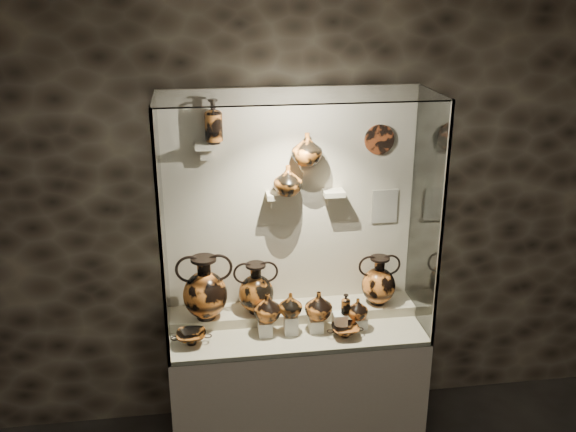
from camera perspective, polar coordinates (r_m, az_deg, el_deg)
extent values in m
cube|color=black|center=(4.35, 0.20, 0.98)|extent=(5.00, 0.02, 3.20)
cube|color=beige|center=(4.61, 0.78, -14.57)|extent=(1.70, 0.60, 0.80)
cube|color=#C4B798|center=(4.39, 0.80, -10.12)|extent=(1.68, 0.58, 0.03)
cube|color=#C4B798|center=(4.52, 0.46, -8.63)|extent=(1.70, 0.25, 0.10)
cube|color=beige|center=(4.34, 0.20, 0.96)|extent=(1.70, 0.03, 1.60)
cube|color=white|center=(3.78, 1.56, -2.08)|extent=(1.70, 0.01, 1.60)
cube|color=white|center=(4.01, -11.16, -1.10)|extent=(0.01, 0.60, 1.60)
cube|color=white|center=(4.26, 12.17, 0.09)|extent=(0.01, 0.60, 1.60)
cube|color=white|center=(3.84, 0.92, 10.67)|extent=(1.70, 0.60, 0.01)
cube|color=gray|center=(3.74, -11.25, -2.70)|extent=(0.02, 0.02, 1.60)
cube|color=gray|center=(4.00, 13.48, -1.33)|extent=(0.02, 0.02, 1.60)
cube|color=silver|center=(4.29, -2.03, -9.92)|extent=(0.09, 0.09, 0.10)
cube|color=silver|center=(4.30, 0.25, -9.59)|extent=(0.09, 0.09, 0.13)
cube|color=silver|center=(4.34, 2.50, -9.65)|extent=(0.09, 0.09, 0.09)
cube|color=silver|center=(4.36, 4.60, -9.31)|extent=(0.09, 0.09, 0.12)
cube|color=silver|center=(4.40, 6.40, -9.38)|extent=(0.09, 0.09, 0.08)
cube|color=beige|center=(4.10, -7.30, 6.19)|extent=(0.14, 0.12, 0.04)
cube|color=beige|center=(4.23, -0.99, 1.84)|extent=(0.14, 0.12, 0.04)
cube|color=beige|center=(4.20, 1.72, 4.56)|extent=(0.10, 0.12, 0.04)
cube|color=beige|center=(4.29, 4.06, 2.07)|extent=(0.14, 0.12, 0.04)
imported|color=orange|center=(4.23, -1.84, -8.10)|extent=(0.23, 0.23, 0.19)
imported|color=#AA5A1E|center=(4.23, 0.22, -7.87)|extent=(0.20, 0.20, 0.16)
imported|color=orange|center=(4.28, 2.73, -7.92)|extent=(0.21, 0.21, 0.19)
imported|color=orange|center=(4.32, 6.19, -8.19)|extent=(0.17, 0.17, 0.15)
imported|color=#AA5A1E|center=(4.16, -0.01, 3.21)|extent=(0.24, 0.24, 0.20)
imported|color=#AA5A1E|center=(4.12, 1.69, 5.99)|extent=(0.25, 0.25, 0.21)
cylinder|color=brown|center=(4.32, 8.12, 6.75)|extent=(0.20, 0.02, 0.20)
cube|color=beige|center=(4.47, 8.59, 0.85)|extent=(0.18, 0.01, 0.24)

